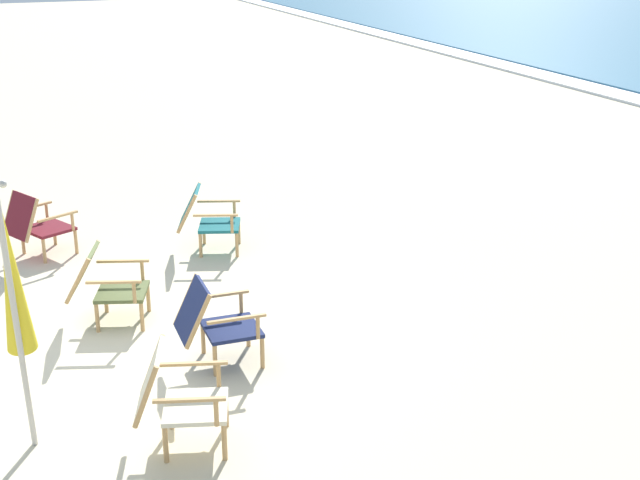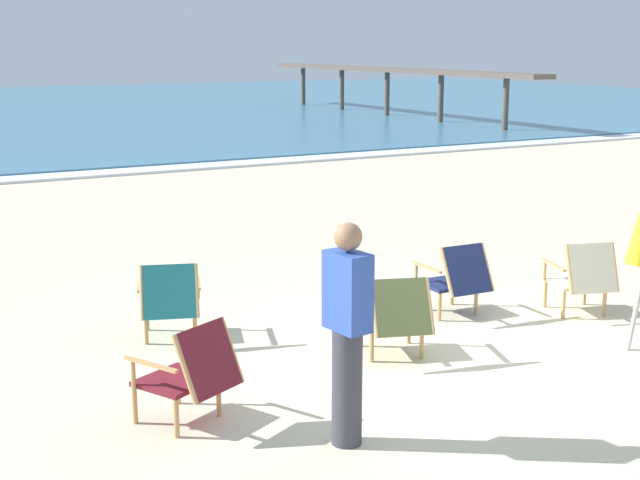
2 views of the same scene
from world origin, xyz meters
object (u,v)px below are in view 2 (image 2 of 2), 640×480
(beach_chair_mid_center, at_px, (191,371))
(beach_chair_far_center, at_px, (583,276))
(beach_chair_back_left, at_px, (396,314))
(beach_chair_front_right, at_px, (170,299))
(person_near_chairs, at_px, (347,333))
(beach_chair_back_right, at_px, (456,277))

(beach_chair_mid_center, relative_size, beach_chair_far_center, 1.07)
(beach_chair_back_left, height_order, beach_chair_front_right, beach_chair_front_right)
(beach_chair_back_left, relative_size, beach_chair_front_right, 1.02)
(beach_chair_mid_center, bearing_deg, beach_chair_front_right, 74.91)
(person_near_chairs, bearing_deg, beach_chair_back_right, 39.05)
(beach_chair_back_left, xyz_separation_m, beach_chair_far_center, (2.45, 0.14, 0.01))
(beach_chair_far_center, bearing_deg, beach_chair_back_left, -176.67)
(beach_chair_front_right, distance_m, person_near_chairs, 2.82)
(beach_chair_mid_center, bearing_deg, beach_chair_back_left, 12.23)
(beach_chair_back_left, distance_m, beach_chair_far_center, 2.46)
(beach_chair_mid_center, relative_size, person_near_chairs, 0.54)
(beach_chair_back_right, relative_size, person_near_chairs, 0.49)
(beach_chair_mid_center, height_order, beach_chair_back_left, beach_chair_mid_center)
(beach_chair_front_right, bearing_deg, person_near_chairs, -83.03)
(beach_chair_far_center, bearing_deg, person_near_chairs, -158.83)
(beach_chair_back_right, distance_m, beach_chair_front_right, 2.98)
(person_near_chairs, bearing_deg, beach_chair_mid_center, 135.53)
(beach_chair_back_right, bearing_deg, beach_chair_front_right, 166.58)
(beach_chair_front_right, relative_size, beach_chair_far_center, 1.07)
(beach_chair_back_right, relative_size, beach_chair_far_center, 0.96)
(beach_chair_back_left, relative_size, beach_chair_back_right, 1.13)
(beach_chair_back_left, xyz_separation_m, beach_chair_back_right, (1.27, 0.77, 0.00))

